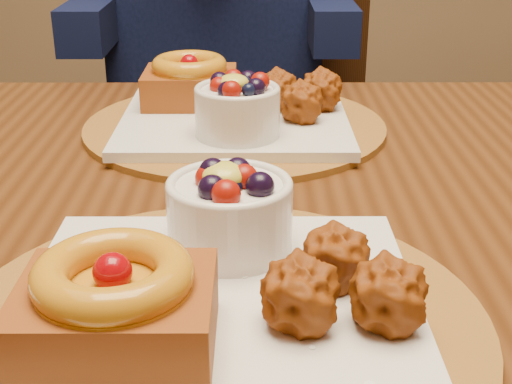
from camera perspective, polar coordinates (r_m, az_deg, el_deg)
dining_table at (r=0.74m, az=-2.05°, el=-6.11°), size 1.60×0.90×0.76m
place_setting_near at (r=0.50m, az=-3.41°, el=-7.64°), size 0.38×0.38×0.09m
place_setting_far at (r=0.89m, az=-1.95°, el=6.67°), size 0.38×0.38×0.09m
chair_far at (r=1.59m, az=-0.29°, el=5.78°), size 0.56×0.56×1.00m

